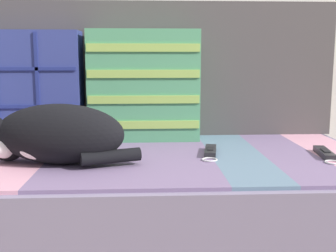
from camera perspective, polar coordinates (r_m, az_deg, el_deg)
name	(u,v)px	position (r m, az deg, el deg)	size (l,w,h in m)	color
couch	(107,206)	(1.47, -8.21, -10.64)	(1.82, 0.87, 0.37)	brown
sofa_backrest	(113,69)	(1.75, -7.47, 7.62)	(1.78, 0.14, 0.53)	#474242
throw_pillow_quilted	(22,87)	(1.67, -19.11, 5.06)	(0.44, 0.14, 0.41)	navy
throw_pillow_striped	(144,86)	(1.60, -3.30, 5.49)	(0.42, 0.14, 0.42)	#4C9366
sleeping_cat	(54,136)	(1.29, -15.18, -1.27)	(0.46, 0.24, 0.18)	black
game_remote_near	(325,154)	(1.44, 20.49, -3.51)	(0.07, 0.20, 0.02)	black
game_remote_far	(210,152)	(1.38, 5.76, -3.48)	(0.08, 0.19, 0.02)	black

